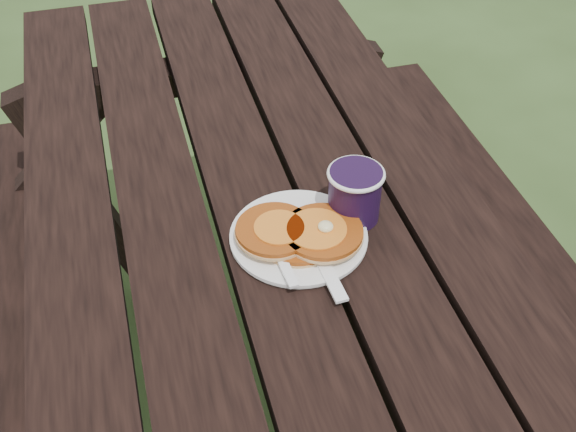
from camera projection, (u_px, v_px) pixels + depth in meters
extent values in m
cube|color=black|center=(266.00, 243.00, 1.17)|extent=(0.75, 1.80, 0.04)
cube|color=black|center=(532.00, 298.00, 1.48)|extent=(0.25, 1.80, 0.04)
cylinder|color=white|center=(299.00, 237.00, 1.14)|extent=(0.26, 0.26, 0.01)
cylinder|color=#9F4712|center=(298.00, 237.00, 1.13)|extent=(0.12, 0.12, 0.01)
cylinder|color=#9F4712|center=(274.00, 230.00, 1.12)|extent=(0.12, 0.12, 0.01)
cylinder|color=#9F4712|center=(323.00, 232.00, 1.12)|extent=(0.13, 0.13, 0.01)
cylinder|color=#CA6A1C|center=(317.00, 229.00, 1.11)|extent=(0.09, 0.09, 0.00)
ellipsoid|color=#F4E59E|center=(326.00, 227.00, 1.11)|extent=(0.02, 0.02, 0.01)
cube|color=white|center=(321.00, 259.00, 1.10)|extent=(0.03, 0.18, 0.00)
cylinder|color=black|center=(355.00, 194.00, 1.15)|extent=(0.08, 0.08, 0.09)
torus|color=white|center=(356.00, 174.00, 1.13)|extent=(0.09, 0.09, 0.01)
cylinder|color=black|center=(356.00, 175.00, 1.13)|extent=(0.07, 0.07, 0.01)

